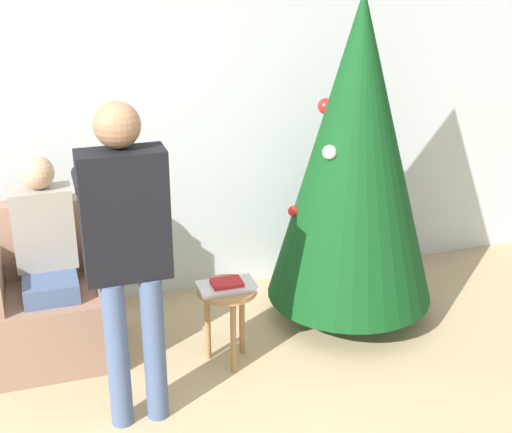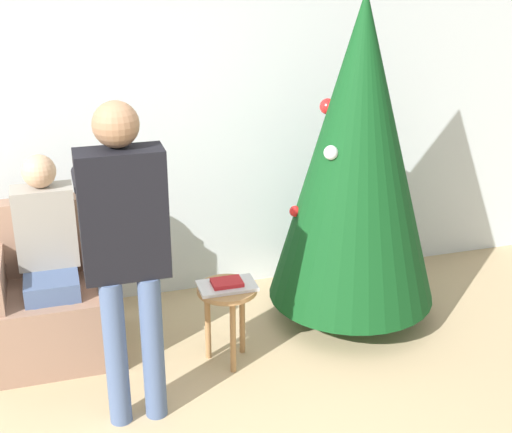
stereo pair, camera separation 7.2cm
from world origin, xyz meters
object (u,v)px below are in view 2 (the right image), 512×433
object	(u,v)px
person_standing	(125,238)
christmas_tree	(358,153)
armchair	(54,301)
side_stool	(227,301)
person_seated	(48,250)

from	to	relation	value
person_standing	christmas_tree	bearing A→B (deg)	22.26
christmas_tree	armchair	size ratio (longest dim) A/B	2.31
christmas_tree	side_stool	distance (m)	1.25
armchair	person_seated	bearing A→B (deg)	-90.00
christmas_tree	person_standing	world-z (taller)	christmas_tree
side_stool	christmas_tree	bearing A→B (deg)	17.04
armchair	person_seated	world-z (taller)	person_seated
person_standing	side_stool	bearing A→B (deg)	29.57
christmas_tree	person_standing	size ratio (longest dim) A/B	1.25
person_standing	person_seated	bearing A→B (deg)	117.58
armchair	side_stool	size ratio (longest dim) A/B	1.86
armchair	person_standing	world-z (taller)	person_standing
christmas_tree	person_seated	bearing A→B (deg)	176.48
armchair	person_seated	xyz separation A→B (m)	(0.00, -0.02, 0.36)
christmas_tree	armchair	world-z (taller)	christmas_tree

